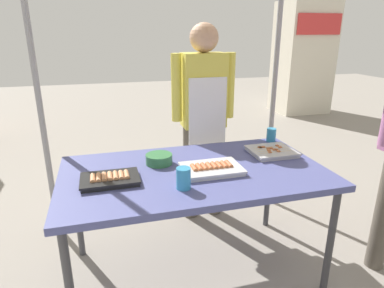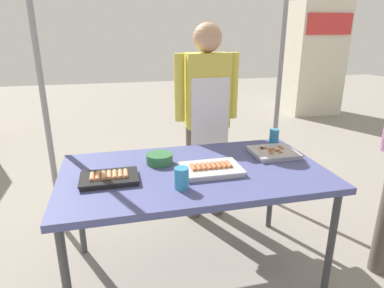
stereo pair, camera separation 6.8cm
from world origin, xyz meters
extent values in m
plane|color=gray|center=(0.00, 0.00, 0.00)|extent=(18.00, 18.00, 0.00)
cube|color=#4C518C|center=(0.00, 0.00, 0.73)|extent=(1.60, 0.90, 0.04)
cylinder|color=#3F3F44|center=(-0.74, -0.39, 0.35)|extent=(0.04, 0.04, 0.71)
cylinder|color=#3F3F44|center=(0.74, -0.39, 0.35)|extent=(0.04, 0.04, 0.71)
cylinder|color=#3F3F44|center=(-0.74, 0.39, 0.35)|extent=(0.04, 0.04, 0.71)
cylinder|color=#3F3F44|center=(0.74, 0.39, 0.35)|extent=(0.04, 0.04, 0.71)
cylinder|color=gray|center=(-0.95, 0.80, 1.16)|extent=(0.04, 0.04, 2.32)
cylinder|color=gray|center=(0.95, 0.80, 1.16)|extent=(0.04, 0.04, 2.32)
cube|color=silver|center=(0.09, -0.05, 0.76)|extent=(0.35, 0.24, 0.02)
cube|color=silver|center=(0.09, -0.05, 0.78)|extent=(0.36, 0.25, 0.01)
cylinder|color=#B7663D|center=(-0.02, -0.05, 0.78)|extent=(0.03, 0.09, 0.03)
cylinder|color=#B7663D|center=(0.02, -0.05, 0.78)|extent=(0.03, 0.09, 0.03)
cylinder|color=#B7663D|center=(0.05, -0.05, 0.78)|extent=(0.03, 0.09, 0.03)
cylinder|color=#B7663D|center=(0.08, -0.05, 0.78)|extent=(0.03, 0.09, 0.03)
cylinder|color=#B7663D|center=(0.11, -0.05, 0.78)|extent=(0.03, 0.09, 0.03)
cylinder|color=#B7663D|center=(0.14, -0.05, 0.78)|extent=(0.03, 0.09, 0.03)
cylinder|color=#B7663D|center=(0.17, -0.05, 0.78)|extent=(0.03, 0.09, 0.03)
cylinder|color=#B7663D|center=(0.20, -0.05, 0.78)|extent=(0.03, 0.09, 0.03)
cube|color=#ADADB2|center=(0.59, 0.13, 0.76)|extent=(0.28, 0.26, 0.02)
cube|color=#ADADB2|center=(0.59, 0.13, 0.78)|extent=(0.30, 0.27, 0.01)
cylinder|color=tan|center=(0.59, 0.07, 0.78)|extent=(0.22, 0.01, 0.01)
cube|color=#B7663D|center=(0.61, 0.07, 0.78)|extent=(0.02, 0.02, 0.02)
cube|color=#B7663D|center=(0.55, 0.07, 0.78)|extent=(0.02, 0.02, 0.02)
cylinder|color=tan|center=(0.59, 0.11, 0.78)|extent=(0.22, 0.01, 0.01)
cube|color=#B7663D|center=(0.56, 0.11, 0.78)|extent=(0.02, 0.02, 0.02)
cube|color=#B7663D|center=(0.60, 0.11, 0.78)|extent=(0.02, 0.02, 0.02)
cube|color=#B7663D|center=(0.62, 0.11, 0.78)|extent=(0.02, 0.02, 0.02)
cylinder|color=tan|center=(0.59, 0.14, 0.78)|extent=(0.22, 0.01, 0.01)
cube|color=#B7663D|center=(0.57, 0.14, 0.78)|extent=(0.02, 0.02, 0.02)
cube|color=#B7663D|center=(0.60, 0.14, 0.78)|extent=(0.02, 0.02, 0.02)
cube|color=#B7663D|center=(0.66, 0.14, 0.78)|extent=(0.02, 0.02, 0.02)
cylinder|color=tan|center=(0.59, 0.18, 0.78)|extent=(0.22, 0.01, 0.01)
cube|color=#B7663D|center=(0.53, 0.18, 0.78)|extent=(0.02, 0.02, 0.02)
cube|color=#B7663D|center=(0.53, 0.18, 0.78)|extent=(0.02, 0.02, 0.02)
cube|color=#B7663D|center=(0.66, 0.18, 0.78)|extent=(0.02, 0.02, 0.02)
cube|color=#B7663D|center=(0.56, 0.18, 0.78)|extent=(0.02, 0.02, 0.02)
cube|color=black|center=(-0.50, -0.05, 0.76)|extent=(0.31, 0.21, 0.02)
cube|color=black|center=(-0.50, -0.05, 0.78)|extent=(0.32, 0.22, 0.01)
cylinder|color=tan|center=(-0.60, -0.05, 0.78)|extent=(0.03, 0.10, 0.03)
cylinder|color=tan|center=(-0.56, -0.05, 0.78)|extent=(0.03, 0.10, 0.03)
cylinder|color=tan|center=(-0.53, -0.05, 0.78)|extent=(0.03, 0.10, 0.03)
cylinder|color=tan|center=(-0.50, -0.05, 0.78)|extent=(0.03, 0.10, 0.03)
cylinder|color=tan|center=(-0.47, -0.05, 0.78)|extent=(0.03, 0.10, 0.03)
cylinder|color=tan|center=(-0.44, -0.05, 0.78)|extent=(0.03, 0.10, 0.03)
cylinder|color=tan|center=(-0.41, -0.05, 0.78)|extent=(0.03, 0.10, 0.03)
cylinder|color=#33723F|center=(-0.19, 0.15, 0.78)|extent=(0.17, 0.17, 0.06)
cylinder|color=#338CBF|center=(0.72, 0.37, 0.80)|extent=(0.07, 0.07, 0.10)
cylinder|color=#338CBF|center=(-0.12, -0.23, 0.81)|extent=(0.08, 0.08, 0.12)
cylinder|color=#595147|center=(0.17, 0.71, 0.41)|extent=(0.12, 0.12, 0.82)
cylinder|color=#595147|center=(0.39, 0.71, 0.41)|extent=(0.12, 0.12, 0.82)
cube|color=#D8CC4C|center=(0.28, 0.71, 1.11)|extent=(0.34, 0.20, 0.58)
cube|color=white|center=(0.28, 0.60, 0.96)|extent=(0.30, 0.02, 0.52)
cylinder|color=#D8CC4C|center=(0.06, 0.71, 1.14)|extent=(0.08, 0.08, 0.52)
cylinder|color=#D8CC4C|center=(0.50, 0.71, 1.14)|extent=(0.08, 0.08, 0.52)
sphere|color=tan|center=(0.28, 0.71, 1.51)|extent=(0.22, 0.22, 0.22)
cube|color=beige|center=(3.35, 4.06, 1.04)|extent=(0.98, 0.78, 2.09)
cube|color=red|center=(3.35, 3.65, 1.67)|extent=(0.88, 0.03, 0.36)
camera|label=1|loc=(-0.51, -1.81, 1.56)|focal=31.20mm
camera|label=2|loc=(-0.45, -1.83, 1.56)|focal=31.20mm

